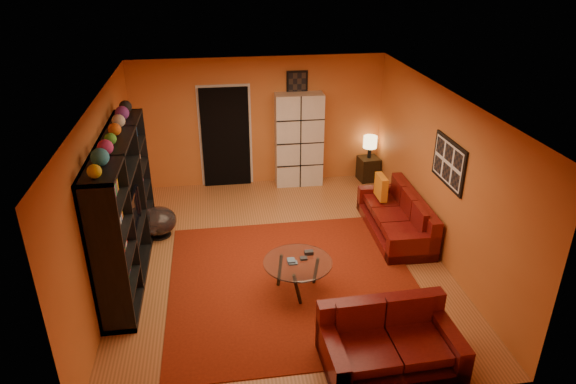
{
  "coord_description": "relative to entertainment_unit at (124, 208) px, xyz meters",
  "views": [
    {
      "loc": [
        -0.9,
        -6.88,
        4.45
      ],
      "look_at": [
        0.14,
        0.1,
        1.1
      ],
      "focal_mm": 32.0,
      "sensor_mm": 36.0,
      "label": 1
    }
  ],
  "objects": [
    {
      "name": "floor",
      "position": [
        2.27,
        0.0,
        -1.05
      ],
      "size": [
        6.0,
        6.0,
        0.0
      ],
      "primitive_type": "plane",
      "color": "#96582E",
      "rests_on": "ground"
    },
    {
      "name": "ceiling",
      "position": [
        2.27,
        0.0,
        1.55
      ],
      "size": [
        6.0,
        6.0,
        0.0
      ],
      "primitive_type": "plane",
      "rotation": [
        3.14,
        0.0,
        0.0
      ],
      "color": "white",
      "rests_on": "wall_back"
    },
    {
      "name": "wall_back",
      "position": [
        2.27,
        3.0,
        0.25
      ],
      "size": [
        6.0,
        0.0,
        6.0
      ],
      "primitive_type": "plane",
      "rotation": [
        1.57,
        0.0,
        0.0
      ],
      "color": "#C7672B",
      "rests_on": "floor"
    },
    {
      "name": "wall_front",
      "position": [
        2.27,
        -3.0,
        0.25
      ],
      "size": [
        6.0,
        0.0,
        6.0
      ],
      "primitive_type": "plane",
      "rotation": [
        -1.57,
        0.0,
        0.0
      ],
      "color": "#C7672B",
      "rests_on": "floor"
    },
    {
      "name": "wall_left",
      "position": [
        -0.23,
        0.0,
        0.25
      ],
      "size": [
        0.0,
        6.0,
        6.0
      ],
      "primitive_type": "plane",
      "rotation": [
        1.57,
        0.0,
        1.57
      ],
      "color": "#C7672B",
      "rests_on": "floor"
    },
    {
      "name": "wall_right",
      "position": [
        4.78,
        0.0,
        0.25
      ],
      "size": [
        0.0,
        6.0,
        6.0
      ],
      "primitive_type": "plane",
      "rotation": [
        1.57,
        0.0,
        -1.57
      ],
      "color": "#C7672B",
      "rests_on": "floor"
    },
    {
      "name": "rug",
      "position": [
        2.38,
        -0.7,
        -1.04
      ],
      "size": [
        3.6,
        3.6,
        0.01
      ],
      "primitive_type": "cube",
      "color": "#61180B",
      "rests_on": "floor"
    },
    {
      "name": "doorway",
      "position": [
        1.57,
        2.96,
        -0.03
      ],
      "size": [
        0.95,
        0.1,
        2.04
      ],
      "primitive_type": "cube",
      "color": "black",
      "rests_on": "floor"
    },
    {
      "name": "wall_art_right",
      "position": [
        4.75,
        -0.3,
        0.55
      ],
      "size": [
        0.03,
        1.0,
        0.7
      ],
      "primitive_type": "cube",
      "color": "black",
      "rests_on": "wall_right"
    },
    {
      "name": "wall_art_back",
      "position": [
        3.02,
        2.98,
        1.0
      ],
      "size": [
        0.42,
        0.03,
        0.52
      ],
      "primitive_type": "cube",
      "color": "black",
      "rests_on": "wall_back"
    },
    {
      "name": "entertainment_unit",
      "position": [
        0.0,
        0.0,
        0.0
      ],
      "size": [
        0.45,
        3.0,
        2.1
      ],
      "primitive_type": "cube",
      "color": "black",
      "rests_on": "floor"
    },
    {
      "name": "tv",
      "position": [
        0.05,
        0.02,
        -0.08
      ],
      "size": [
        0.87,
        0.11,
        0.5
      ],
      "primitive_type": "imported",
      "rotation": [
        0.0,
        0.0,
        1.57
      ],
      "color": "black",
      "rests_on": "entertainment_unit"
    },
    {
      "name": "sofa",
      "position": [
        4.41,
        0.49,
        -0.76
      ],
      "size": [
        0.87,
        2.02,
        0.85
      ],
      "rotation": [
        0.0,
        0.0,
        -0.02
      ],
      "color": "#520B0B",
      "rests_on": "rug"
    },
    {
      "name": "loveseat",
      "position": [
        3.23,
        -2.41,
        -0.77
      ],
      "size": [
        1.6,
        1.0,
        0.85
      ],
      "rotation": [
        0.0,
        0.0,
        1.6
      ],
      "color": "#520B0B",
      "rests_on": "rug"
    },
    {
      "name": "throw_pillow",
      "position": [
        4.22,
        1.04,
        -0.42
      ],
      "size": [
        0.12,
        0.42,
        0.42
      ],
      "primitive_type": "cube",
      "color": "orange",
      "rests_on": "sofa"
    },
    {
      "name": "coffee_table",
      "position": [
        2.4,
        -0.91,
        -0.61
      ],
      "size": [
        0.97,
        0.97,
        0.48
      ],
      "rotation": [
        0.0,
        0.0,
        0.34
      ],
      "color": "silver",
      "rests_on": "floor"
    },
    {
      "name": "storage_cabinet",
      "position": [
        3.04,
        2.8,
        -0.1
      ],
      "size": [
        0.96,
        0.44,
        1.9
      ],
      "primitive_type": "cube",
      "rotation": [
        0.0,
        0.0,
        -0.02
      ],
      "color": "silver",
      "rests_on": "floor"
    },
    {
      "name": "bowl_chair",
      "position": [
        0.32,
        0.99,
        -0.78
      ],
      "size": [
        0.62,
        0.62,
        0.51
      ],
      "color": "black",
      "rests_on": "floor"
    },
    {
      "name": "side_table",
      "position": [
        4.53,
        2.75,
        -0.8
      ],
      "size": [
        0.44,
        0.44,
        0.5
      ],
      "primitive_type": "cube",
      "rotation": [
        0.0,
        0.0,
        0.11
      ],
      "color": "black",
      "rests_on": "floor"
    },
    {
      "name": "table_lamp",
      "position": [
        4.53,
        2.75,
        -0.22
      ],
      "size": [
        0.28,
        0.28,
        0.47
      ],
      "color": "black",
      "rests_on": "side_table"
    }
  ]
}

